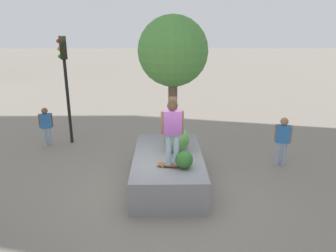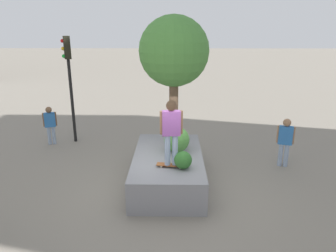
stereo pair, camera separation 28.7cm
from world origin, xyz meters
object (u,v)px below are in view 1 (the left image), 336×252
pedestrian_crossing (283,138)px  bystander_watching (46,124)px  planter_ledge (168,168)px  skateboard (172,165)px  plaza_tree (173,52)px  traffic_light_corner (65,72)px  skateboarder (172,128)px

pedestrian_crossing → bystander_watching: bearing=77.2°
planter_ledge → skateboard: size_ratio=4.53×
plaza_tree → traffic_light_corner: bearing=56.7°
bystander_watching → planter_ledge: bearing=-124.0°
skateboard → bystander_watching: (4.03, 4.82, -0.06)m
skateboarder → bystander_watching: size_ratio=1.15×
pedestrian_crossing → bystander_watching: 8.81m
skateboard → plaza_tree: bearing=-2.0°
planter_ledge → traffic_light_corner: bearing=47.8°
traffic_light_corner → skateboard: bearing=-137.6°
planter_ledge → skateboard: skateboard is taller
pedestrian_crossing → skateboard: bearing=118.9°
traffic_light_corner → bystander_watching: traffic_light_corner is taller
skateboard → bystander_watching: size_ratio=0.53×
skateboarder → pedestrian_crossing: 4.43m
plaza_tree → skateboard: 3.34m
skateboarder → traffic_light_corner: (4.37, 3.99, 0.89)m
pedestrian_crossing → bystander_watching: pedestrian_crossing is taller
skateboarder → traffic_light_corner: bearing=42.4°
plaza_tree → skateboard: (-1.71, 0.06, -2.86)m
skateboard → planter_ledge: bearing=6.8°
skateboard → pedestrian_crossing: bearing=-61.1°
plaza_tree → bystander_watching: size_ratio=2.59×
pedestrian_crossing → traffic_light_corner: bearing=73.6°
traffic_light_corner → bystander_watching: size_ratio=2.72×
skateboarder → bystander_watching: (4.03, 4.82, -1.10)m
skateboard → traffic_light_corner: bearing=42.4°
skateboarder → traffic_light_corner: size_ratio=0.42×
plaza_tree → traffic_light_corner: plaza_tree is taller
planter_ledge → plaza_tree: plaza_tree is taller
plaza_tree → skateboarder: plaza_tree is taller
planter_ledge → bystander_watching: bearing=56.0°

